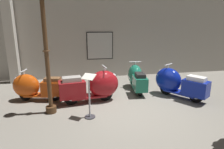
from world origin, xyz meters
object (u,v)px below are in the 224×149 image
Objects in this scene: scooter_2 at (136,78)px; scooter_3 at (176,83)px; scooter_1 at (34,87)px; info_stanchion at (89,100)px; lamppost at (46,46)px; scooter_0 at (94,86)px.

scooter_2 is 1.41m from scooter_3.
scooter_1 is 0.98× the size of scooter_2.
lamppost is at bearing 154.50° from info_stanchion.
lamppost reaches higher than scooter_1.
scooter_0 reaches higher than scooter_1.
scooter_1 is (-1.84, 0.46, -0.06)m from scooter_0.
lamppost is (-3.92, -0.48, 1.31)m from scooter_3.
scooter_2 is at bearing 13.71° from scooter_3.
scooter_3 is 4.16m from lamppost.
info_stanchion reaches higher than scooter_1.
lamppost is (-2.87, -1.43, 1.34)m from scooter_2.
scooter_2 is at bearing 45.93° from info_stanchion.
scooter_1 is 4.55m from scooter_3.
scooter_0 is 1.08× the size of scooter_3.
scooter_1 is 1.79m from lamppost.
info_stanchion is at bearing -25.50° from lamppost.
lamppost is 2.78× the size of info_stanchion.
lamppost is at bearing 62.67° from scooter_3.
info_stanchion is (-0.23, -1.04, -0.03)m from scooter_0.
info_stanchion is at bearing -109.53° from scooter_0.
scooter_3 is (2.68, -0.07, -0.02)m from scooter_0.
scooter_3 is 1.50× the size of info_stanchion.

